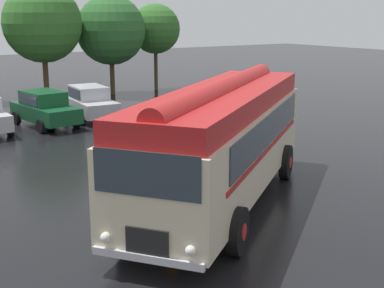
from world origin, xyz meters
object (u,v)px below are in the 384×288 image
object	(u,v)px
traffic_cone	(172,252)
car_far_right	(90,102)
car_mid_right	(45,108)
vintage_bus	(222,137)

from	to	relation	value
traffic_cone	car_far_right	bearing A→B (deg)	72.86
car_mid_right	traffic_cone	bearing A→B (deg)	-99.04
vintage_bus	traffic_cone	xyz separation A→B (m)	(-3.13, -2.48, -1.62)
car_far_right	traffic_cone	xyz separation A→B (m)	(-4.98, -16.15, -0.57)
car_far_right	vintage_bus	bearing A→B (deg)	-97.72
car_mid_right	vintage_bus	bearing A→B (deg)	-87.20
vintage_bus	traffic_cone	world-z (taller)	vintage_bus
car_far_right	traffic_cone	size ratio (longest dim) A/B	7.83
car_mid_right	traffic_cone	size ratio (longest dim) A/B	7.98
vintage_bus	car_mid_right	xyz separation A→B (m)	(-0.64, 13.14, -1.05)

